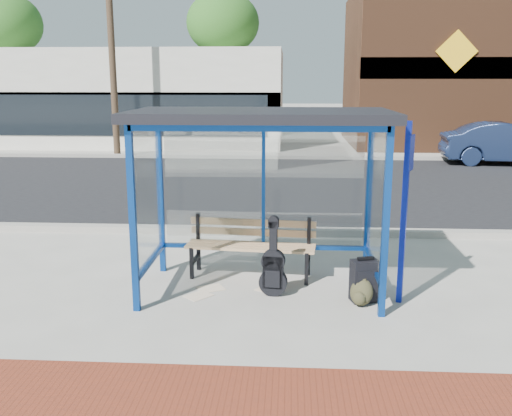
# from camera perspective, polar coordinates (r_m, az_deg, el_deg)

# --- Properties ---
(ground) EXTENTS (120.00, 120.00, 0.00)m
(ground) POSITION_cam_1_polar(r_m,az_deg,el_deg) (7.81, 0.47, -8.28)
(ground) COLOR #B2ADA0
(ground) RESTS_ON ground
(brick_paver_strip) EXTENTS (60.00, 1.00, 0.01)m
(brick_paver_strip) POSITION_cam_1_polar(r_m,az_deg,el_deg) (5.46, -0.99, -18.07)
(brick_paver_strip) COLOR maroon
(brick_paver_strip) RESTS_ON ground
(curb_near) EXTENTS (60.00, 0.25, 0.12)m
(curb_near) POSITION_cam_1_polar(r_m,az_deg,el_deg) (10.55, 1.27, -2.31)
(curb_near) COLOR gray
(curb_near) RESTS_ON ground
(street_asphalt) EXTENTS (60.00, 10.00, 0.00)m
(street_asphalt) POSITION_cam_1_polar(r_m,az_deg,el_deg) (15.54, 1.97, 2.39)
(street_asphalt) COLOR black
(street_asphalt) RESTS_ON ground
(curb_far) EXTENTS (60.00, 0.25, 0.12)m
(curb_far) POSITION_cam_1_polar(r_m,az_deg,el_deg) (20.56, 2.33, 5.11)
(curb_far) COLOR gray
(curb_far) RESTS_ON ground
(far_sidewalk) EXTENTS (60.00, 4.00, 0.01)m
(far_sidewalk) POSITION_cam_1_polar(r_m,az_deg,el_deg) (22.45, 2.43, 5.61)
(far_sidewalk) COLOR #B2ADA0
(far_sidewalk) RESTS_ON ground
(bus_shelter) EXTENTS (3.30, 1.80, 2.42)m
(bus_shelter) POSITION_cam_1_polar(r_m,az_deg,el_deg) (7.39, 0.53, 7.08)
(bus_shelter) COLOR navy
(bus_shelter) RESTS_ON ground
(storefront_white) EXTENTS (18.00, 6.04, 4.00)m
(storefront_white) POSITION_cam_1_polar(r_m,az_deg,el_deg) (26.95, -17.26, 10.52)
(storefront_white) COLOR silver
(storefront_white) RESTS_ON ground
(storefront_brown) EXTENTS (10.00, 7.08, 6.40)m
(storefront_brown) POSITION_cam_1_polar(r_m,az_deg,el_deg) (26.88, 20.41, 12.86)
(storefront_brown) COLOR #59331E
(storefront_brown) RESTS_ON ground
(tree_left) EXTENTS (3.60, 3.60, 7.03)m
(tree_left) POSITION_cam_1_polar(r_m,az_deg,el_deg) (32.72, -23.71, 16.40)
(tree_left) COLOR #4C3826
(tree_left) RESTS_ON ground
(tree_mid) EXTENTS (3.60, 3.60, 7.03)m
(tree_mid) POSITION_cam_1_polar(r_m,az_deg,el_deg) (29.59, -3.33, 17.90)
(tree_mid) COLOR #4C3826
(tree_mid) RESTS_ON ground
(utility_pole_west) EXTENTS (1.60, 0.24, 8.00)m
(utility_pole_west) POSITION_cam_1_polar(r_m,az_deg,el_deg) (21.67, -14.27, 15.86)
(utility_pole_west) COLOR #4C3826
(utility_pole_west) RESTS_ON ground
(bench) EXTENTS (1.88, 0.62, 0.87)m
(bench) POSITION_cam_1_polar(r_m,az_deg,el_deg) (8.24, -0.48, -3.51)
(bench) COLOR black
(bench) RESTS_ON ground
(guitar_bag) EXTENTS (0.38, 0.15, 1.02)m
(guitar_bag) POSITION_cam_1_polar(r_m,az_deg,el_deg) (7.53, 1.73, -6.07)
(guitar_bag) COLOR black
(guitar_bag) RESTS_ON ground
(suitcase) EXTENTS (0.39, 0.30, 0.60)m
(suitcase) POSITION_cam_1_polar(r_m,az_deg,el_deg) (7.49, 10.81, -7.17)
(suitcase) COLOR black
(suitcase) RESTS_ON ground
(backpack) EXTENTS (0.35, 0.34, 0.35)m
(backpack) POSITION_cam_1_polar(r_m,az_deg,el_deg) (7.39, 10.47, -8.36)
(backpack) COLOR #32301C
(backpack) RESTS_ON ground
(sign_post) EXTENTS (0.15, 0.28, 2.32)m
(sign_post) POSITION_cam_1_polar(r_m,az_deg,el_deg) (7.29, 14.70, 0.46)
(sign_post) COLOR #0D1C97
(sign_post) RESTS_ON ground
(newspaper_a) EXTENTS (0.42, 0.42, 0.01)m
(newspaper_a) POSITION_cam_1_polar(r_m,az_deg,el_deg) (7.67, -5.76, -8.72)
(newspaper_a) COLOR white
(newspaper_a) RESTS_ON ground
(newspaper_b) EXTENTS (0.43, 0.45, 0.01)m
(newspaper_b) POSITION_cam_1_polar(r_m,az_deg,el_deg) (7.88, 1.38, -8.04)
(newspaper_b) COLOR white
(newspaper_b) RESTS_ON ground
(newspaper_c) EXTENTS (0.43, 0.40, 0.01)m
(newspaper_c) POSITION_cam_1_polar(r_m,az_deg,el_deg) (7.91, -4.55, -8.02)
(newspaper_c) COLOR white
(newspaper_c) RESTS_ON ground
(parked_car) EXTENTS (4.33, 1.79, 1.39)m
(parked_car) POSITION_cam_1_polar(r_m,az_deg,el_deg) (20.89, 23.84, 5.92)
(parked_car) COLOR #192546
(parked_car) RESTS_ON ground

